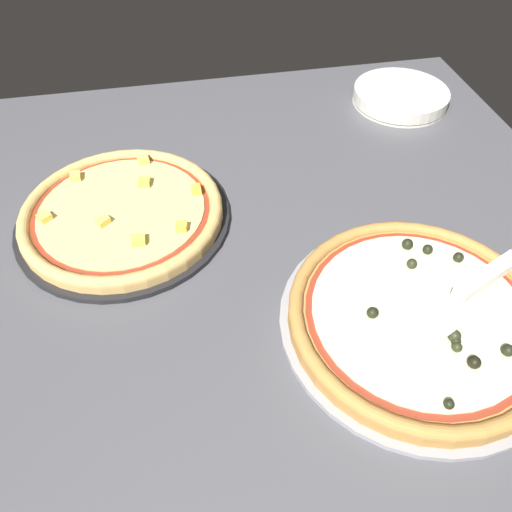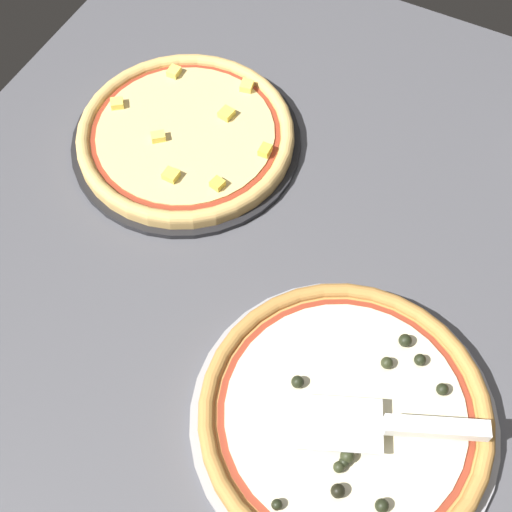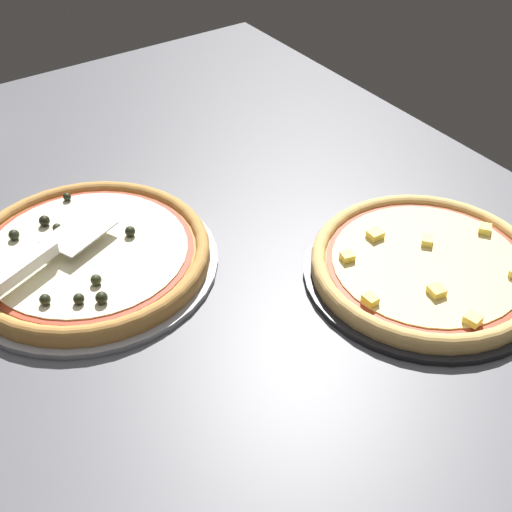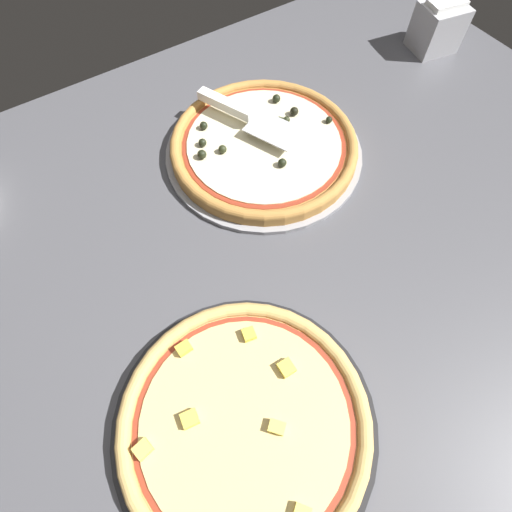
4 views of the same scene
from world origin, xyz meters
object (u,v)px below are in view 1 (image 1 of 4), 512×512
(pizza_front, at_px, (419,315))
(plate_stack, at_px, (400,96))
(serving_spatula, at_px, (474,286))
(pizza_back, at_px, (122,212))

(pizza_front, relative_size, plate_stack, 1.74)
(serving_spatula, bearing_deg, pizza_front, 98.37)
(pizza_front, relative_size, pizza_back, 1.07)
(pizza_back, distance_m, plate_stack, 0.72)
(pizza_back, xyz_separation_m, plate_stack, (0.30, -0.66, -0.01))
(pizza_front, xyz_separation_m, plate_stack, (0.62, -0.23, -0.01))
(pizza_back, height_order, plate_stack, pizza_back)
(pizza_front, bearing_deg, plate_stack, -20.31)
(serving_spatula, height_order, plate_stack, serving_spatula)
(serving_spatula, bearing_deg, pizza_back, 58.81)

